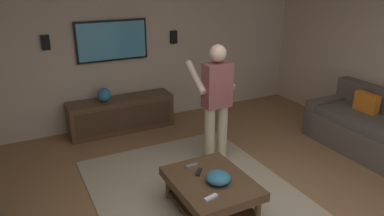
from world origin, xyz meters
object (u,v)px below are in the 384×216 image
object	(u,v)px
media_console	(122,114)
person_standing	(216,98)
remote_black	(199,172)
wall_speaker_right	(45,43)
bowl	(218,178)
remote_grey	(192,166)
vase_round	(104,95)
coffee_table	(211,188)
wall_speaker_left	(174,37)
tv	(112,41)
couch	(375,132)
remote_white	(211,197)

from	to	relation	value
media_console	person_standing	bearing A→B (deg)	27.23
remote_black	wall_speaker_right	xyz separation A→B (m)	(2.66, 1.15, 1.10)
bowl	remote_grey	size ratio (longest dim) A/B	1.77
bowl	vase_round	world-z (taller)	vase_round
person_standing	remote_black	size ratio (longest dim) A/B	10.93
media_console	remote_black	world-z (taller)	media_console
coffee_table	person_standing	size ratio (longest dim) A/B	0.61
wall_speaker_left	tv	bearing A→B (deg)	90.70
couch	media_console	size ratio (longest dim) A/B	1.12
media_console	remote_white	size ratio (longest dim) A/B	11.33
couch	coffee_table	world-z (taller)	couch
tv	vase_round	xyz separation A→B (m)	(-0.25, 0.26, -0.80)
remote_grey	bowl	bearing A→B (deg)	100.34
remote_grey	wall_speaker_right	xyz separation A→B (m)	(2.50, 1.15, 1.10)
person_standing	bowl	bearing A→B (deg)	150.82
couch	coffee_table	size ratio (longest dim) A/B	1.91
person_standing	vase_round	xyz separation A→B (m)	(1.61, 1.10, -0.27)
media_console	person_standing	xyz separation A→B (m)	(-1.62, -0.83, 0.66)
couch	wall_speaker_left	size ratio (longest dim) A/B	8.67
bowl	remote_black	size ratio (longest dim) A/B	1.77
bowl	wall_speaker_left	xyz separation A→B (m)	(2.92, -0.83, 0.97)
couch	bowl	size ratio (longest dim) A/B	7.17
couch	wall_speaker_right	size ratio (longest dim) A/B	8.67
coffee_table	wall_speaker_left	bearing A→B (deg)	-17.01
media_console	wall_speaker_left	bearing A→B (deg)	103.20
media_console	wall_speaker_right	distance (m)	1.60
person_standing	bowl	world-z (taller)	person_standing
wall_speaker_left	remote_black	bearing A→B (deg)	160.84
tv	remote_grey	world-z (taller)	tv
media_console	bowl	world-z (taller)	media_console
bowl	wall_speaker_left	size ratio (longest dim) A/B	1.21
remote_grey	wall_speaker_right	world-z (taller)	wall_speaker_right
remote_black	vase_round	size ratio (longest dim) A/B	0.68
person_standing	remote_white	xyz separation A→B (m)	(-1.26, 0.79, -0.52)
tv	wall_speaker_left	bearing A→B (deg)	90.70
vase_round	person_standing	bearing A→B (deg)	-145.80
media_console	wall_speaker_left	xyz separation A→B (m)	(0.25, -1.08, 1.15)
coffee_table	person_standing	bearing A→B (deg)	-32.85
media_console	tv	world-z (taller)	tv
wall_speaker_right	wall_speaker_left	bearing A→B (deg)	-90.00
remote_black	bowl	bearing A→B (deg)	59.23
couch	person_standing	distance (m)	2.42
coffee_table	remote_grey	bearing A→B (deg)	10.73
coffee_table	remote_white	xyz separation A→B (m)	(-0.30, 0.18, 0.12)
media_console	bowl	distance (m)	2.69
coffee_table	vase_round	world-z (taller)	vase_round
bowl	remote_white	xyz separation A→B (m)	(-0.21, 0.21, -0.05)
media_console	wall_speaker_right	bearing A→B (deg)	-104.36
media_console	bowl	xyz separation A→B (m)	(-2.67, -0.25, 0.18)
couch	tv	world-z (taller)	tv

